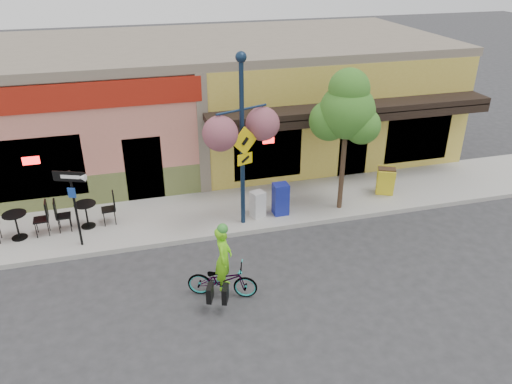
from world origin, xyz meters
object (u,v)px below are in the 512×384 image
bicycle (222,280)px  one_way_sign (76,209)px  street_tree (345,141)px  cyclist_rider (224,267)px  newspaper_box_blue (281,199)px  lamp_post (242,143)px  newspaper_box_grey (258,204)px  building (211,98)px

bicycle → one_way_sign: bearing=69.2°
bicycle → street_tree: 5.90m
cyclist_rider → newspaper_box_blue: cyclist_rider is taller
cyclist_rider → lamp_post: bearing=-0.7°
lamp_post → newspaper_box_grey: lamp_post is taller
building → cyclist_rider: (-1.52, -9.58, -1.42)m
one_way_sign → newspaper_box_grey: bearing=24.7°
one_way_sign → street_tree: bearing=22.9°
building → newspaper_box_blue: 6.52m
lamp_post → newspaper_box_blue: 2.43m
building → newspaper_box_grey: size_ratio=21.54×
one_way_sign → street_tree: (7.94, 0.17, 1.12)m
cyclist_rider → street_tree: (4.47, 3.24, 1.59)m
building → cyclist_rider: building is taller
bicycle → newspaper_box_blue: 4.20m
building → bicycle: 9.87m
building → cyclist_rider: bearing=-99.0°
building → newspaper_box_blue: size_ratio=17.80×
bicycle → newspaper_box_grey: bearing=-7.4°
one_way_sign → cyclist_rider: bearing=-19.8°
building → lamp_post: 6.49m
street_tree → building: bearing=114.9°
one_way_sign → newspaper_box_blue: one_way_sign is taller
street_tree → newspaper_box_grey: bearing=177.8°
cyclist_rider → newspaper_box_blue: bearing=-15.8°
one_way_sign → bicycle: bearing=-20.2°
building → street_tree: size_ratio=4.01×
building → newspaper_box_grey: (0.24, -6.24, -1.68)m
one_way_sign → newspaper_box_grey: (5.23, 0.27, -0.72)m
bicycle → cyclist_rider: 0.38m
bicycle → lamp_post: 4.06m
lamp_post → street_tree: size_ratio=1.13×
street_tree → lamp_post: bearing=-177.7°
one_way_sign → newspaper_box_blue: size_ratio=2.24×
newspaper_box_grey → cyclist_rider: bearing=-136.5°
cyclist_rider → newspaper_box_blue: 4.17m
bicycle → lamp_post: (1.29, 3.11, 2.27)m
bicycle → newspaper_box_grey: 3.80m
cyclist_rider → lamp_post: (1.24, 3.11, 1.89)m
cyclist_rider → lamp_post: lamp_post is taller
newspaper_box_blue → street_tree: 2.64m
bicycle → one_way_sign: size_ratio=0.75×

